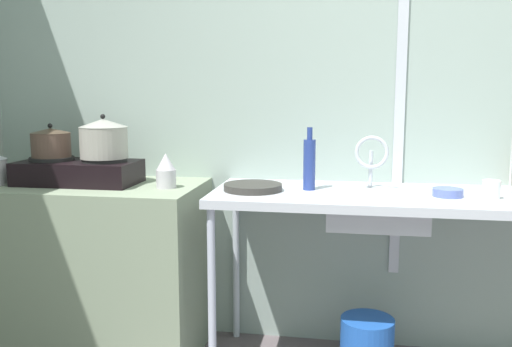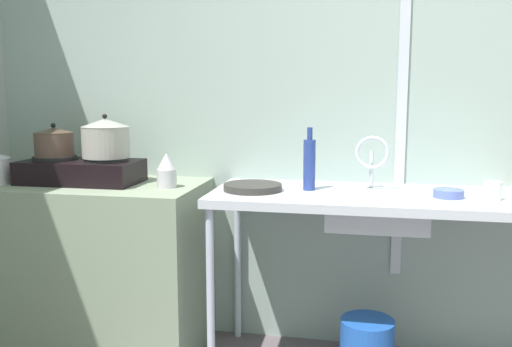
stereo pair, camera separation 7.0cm
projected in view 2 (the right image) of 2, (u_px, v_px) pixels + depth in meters
The scene contains 15 objects.
wall_back at pixel (417, 89), 2.70m from camera, with size 5.33×0.10×2.68m, color #96A89E.
wall_metal_strip at pixel (404, 61), 2.64m from camera, with size 0.05×0.01×2.15m, color silver.
counter_concrete at pixel (88, 266), 2.81m from camera, with size 1.19×0.60×0.87m, color gray.
counter_sink at pixel (401, 208), 2.45m from camera, with size 1.72×0.60×0.87m.
stove at pixel (81, 171), 2.74m from camera, with size 0.59×0.30×0.13m.
pot_on_left_burner at pixel (54, 142), 2.75m from camera, with size 0.20×0.20×0.17m.
pot_on_right_burner at pixel (106, 138), 2.69m from camera, with size 0.24×0.24×0.22m.
percolator at pixel (167, 171), 2.61m from camera, with size 0.10×0.10×0.17m.
sink_basin at pixel (376, 211), 2.44m from camera, with size 0.44×0.32×0.14m, color silver.
faucet at pixel (372, 155), 2.53m from camera, with size 0.16×0.09×0.25m.
frying_pan at pixel (253, 187), 2.54m from camera, with size 0.27×0.27×0.03m, color #312E2B.
cup_by_rack at pixel (492, 191), 2.31m from camera, with size 0.08×0.08×0.08m, color white.
small_bowl_on_drainboard at pixel (448, 193), 2.37m from camera, with size 0.13×0.13×0.04m, color #5566AE.
bottle_by_sink at pixel (309, 164), 2.53m from camera, with size 0.06×0.06×0.29m.
bucket_on_floor at pixel (367, 347), 2.56m from camera, with size 0.25×0.25×0.27m, color blue.
Camera 2 is at (-0.25, -1.20, 1.33)m, focal length 38.17 mm.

